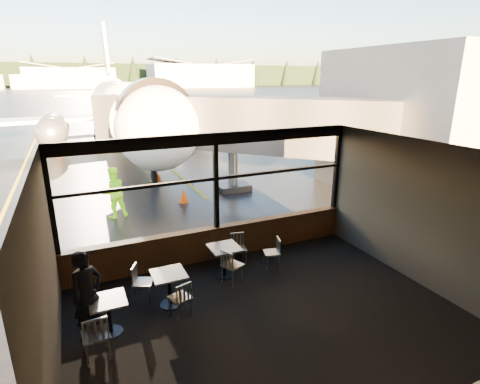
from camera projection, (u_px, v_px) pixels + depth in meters
ground_plane at (77, 94)px, 114.97m from camera, size 520.00×520.00×0.00m
carpet_floor at (268, 316)px, 7.92m from camera, size 8.00×6.00×0.01m
ceiling at (273, 154)px, 6.90m from camera, size 8.00×6.00×0.04m
wall_left at (45, 285)px, 5.83m from camera, size 0.04×6.00×3.50m
wall_right at (416, 212)px, 8.99m from camera, size 0.04×6.00×3.50m
wall_back at (383, 330)px, 4.80m from camera, size 8.00×0.04×3.50m
window_sill at (217, 243)px, 10.40m from camera, size 8.00×0.28×0.90m
window_header at (215, 139)px, 9.55m from camera, size 8.00×0.18×0.30m
mullion_left at (50, 202)px, 8.33m from camera, size 0.12×0.12×2.60m
mullion_centre at (216, 182)px, 9.89m from camera, size 0.12×0.12×2.60m
mullion_right at (336, 168)px, 11.45m from camera, size 0.12×0.12×2.60m
window_transom at (216, 178)px, 9.86m from camera, size 8.00×0.10×0.08m
airliner at (122, 73)px, 26.48m from camera, size 29.21×34.61×10.27m
jet_bridge at (248, 140)px, 16.08m from camera, size 8.48×10.37×4.52m
cafe_table_near at (224, 261)px, 9.44m from camera, size 0.73×0.73×0.81m
cafe_table_mid at (170, 289)px, 8.22m from camera, size 0.71×0.71×0.79m
cafe_table_left at (109, 316)px, 7.31m from camera, size 0.69×0.69×0.76m
chair_near_e at (272, 253)px, 9.88m from camera, size 0.56×0.56×0.83m
chair_near_w at (232, 266)px, 9.13m from camera, size 0.65×0.65×0.91m
chair_near_n at (239, 249)px, 10.08m from camera, size 0.53×0.53×0.84m
chair_mid_s at (180, 298)px, 7.84m from camera, size 0.57×0.57×0.84m
chair_mid_w at (143, 283)px, 8.41m from camera, size 0.63×0.63×0.87m
chair_left_s at (96, 335)px, 6.63m from camera, size 0.55×0.55×0.95m
passenger at (88, 295)px, 7.08m from camera, size 0.79×0.71×1.80m
ground_crew at (113, 193)px, 13.32m from camera, size 1.03×0.88×1.85m
cone_nose at (158, 176)px, 18.26m from camera, size 0.33×0.33×0.46m
cone_wing at (58, 149)px, 24.96m from camera, size 0.39×0.39×0.54m
terminal_annex at (416, 123)px, 15.79m from camera, size 5.00×7.00×6.00m
hangar_mid at (71, 77)px, 170.07m from camera, size 38.00×15.00×10.00m
hangar_right at (201, 75)px, 187.42m from camera, size 50.00×20.00×12.00m
fuel_tank_b at (20, 82)px, 160.13m from camera, size 8.00×8.00×6.00m
fuel_tank_c at (46, 82)px, 164.09m from camera, size 8.00×8.00×6.00m
treeline at (69, 75)px, 191.53m from camera, size 360.00×3.00×12.00m
cone_extra at (184, 196)px, 15.11m from camera, size 0.41×0.41×0.56m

